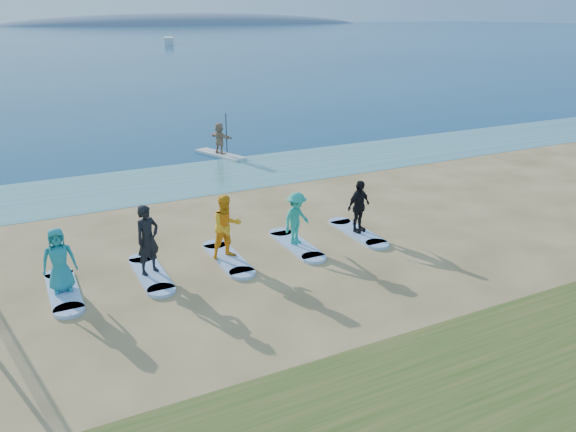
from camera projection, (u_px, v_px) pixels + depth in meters
name	position (u px, v px, depth m)	size (l,w,h in m)	color
ground	(283.00, 289.00, 13.94)	(600.00, 600.00, 0.00)	tan
shallow_water	(168.00, 182.00, 22.73)	(600.00, 600.00, 0.00)	teal
ocean	(13.00, 38.00, 147.95)	(600.00, 600.00, 0.00)	navy
island_ridge	(194.00, 24.00, 305.61)	(220.00, 56.00, 18.00)	slate
paddleboard	(220.00, 155.00, 26.81)	(0.70, 3.00, 0.12)	silver
paddleboarder	(220.00, 138.00, 26.54)	(1.37, 0.44, 1.47)	tan
boat_offshore_b	(169.00, 44.00, 117.88)	(1.81, 6.72, 1.44)	silver
surfboard_0	(64.00, 291.00, 13.74)	(0.70, 2.20, 0.09)	#9BBBF0
student_0	(59.00, 260.00, 13.45)	(0.79, 0.51, 1.61)	teal
surfboard_1	(151.00, 274.00, 14.65)	(0.70, 2.20, 0.09)	#9BBBF0
student_1	(148.00, 240.00, 14.32)	(0.67, 0.44, 1.85)	black
surfboard_2	(228.00, 259.00, 15.56)	(0.70, 2.20, 0.09)	#9BBBF0
student_2	(227.00, 227.00, 15.24)	(0.87, 0.68, 1.79)	#F5A119
surfboard_3	(296.00, 245.00, 16.48)	(0.70, 2.20, 0.09)	#9BBBF0
student_3	(296.00, 219.00, 16.20)	(1.01, 0.58, 1.56)	teal
surfboard_4	(358.00, 233.00, 17.39)	(0.70, 2.20, 0.09)	#9BBBF0
student_4	(359.00, 206.00, 17.10)	(0.95, 0.40, 1.63)	black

